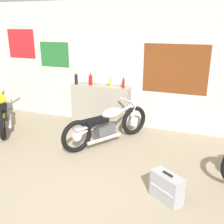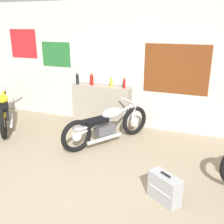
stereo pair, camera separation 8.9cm
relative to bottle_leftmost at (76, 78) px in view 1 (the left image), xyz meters
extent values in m
plane|color=gray|center=(1.33, -2.94, -1.07)|extent=(24.00, 24.00, 0.00)
cube|color=beige|center=(1.33, 0.22, 0.33)|extent=(10.00, 0.06, 2.80)
cube|color=silver|center=(0.59, 0.19, 0.40)|extent=(1.28, 0.01, 0.98)
cube|color=beige|center=(0.59, 0.18, 0.40)|extent=(1.34, 0.01, 1.04)
cube|color=brown|center=(2.25, 0.19, 0.32)|extent=(1.36, 0.01, 1.03)
cube|color=#23662D|center=(-0.67, 0.19, 0.51)|extent=(0.79, 0.01, 0.59)
cube|color=#B21E23|center=(-1.62, 0.19, 0.74)|extent=(0.78, 0.01, 0.71)
cube|color=gray|center=(0.59, 0.04, -0.61)|extent=(1.42, 0.28, 0.94)
cylinder|color=black|center=(0.00, 0.00, -0.03)|extent=(0.07, 0.07, 0.23)
cone|color=black|center=(0.00, 0.00, 0.12)|extent=(0.06, 0.06, 0.06)
cylinder|color=gold|center=(0.00, 0.00, 0.16)|extent=(0.03, 0.03, 0.03)
cylinder|color=maroon|center=(0.36, 0.04, -0.03)|extent=(0.08, 0.08, 0.22)
cone|color=maroon|center=(0.36, 0.04, 0.12)|extent=(0.07, 0.07, 0.06)
cylinder|color=gold|center=(0.36, 0.04, 0.16)|extent=(0.03, 0.03, 0.02)
cylinder|color=gold|center=(0.85, 0.04, -0.05)|extent=(0.06, 0.06, 0.18)
cone|color=gold|center=(0.85, 0.04, 0.06)|extent=(0.05, 0.05, 0.05)
cylinder|color=red|center=(0.85, 0.04, 0.10)|extent=(0.03, 0.03, 0.02)
cylinder|color=maroon|center=(1.17, 0.00, -0.04)|extent=(0.06, 0.06, 0.20)
cone|color=maroon|center=(1.17, 0.00, 0.09)|extent=(0.05, 0.05, 0.06)
cylinder|color=gold|center=(1.17, 0.00, 0.13)|extent=(0.02, 0.02, 0.02)
torus|color=black|center=(1.52, -0.29, -0.76)|extent=(0.42, 0.58, 0.63)
cylinder|color=silver|center=(1.52, -0.29, -0.76)|extent=(0.15, 0.18, 0.17)
torus|color=black|center=(0.75, -1.46, -0.76)|extent=(0.42, 0.58, 0.63)
cylinder|color=silver|center=(0.75, -1.46, -0.76)|extent=(0.15, 0.18, 0.17)
cube|color=#4C4C51|center=(1.09, -0.93, -0.77)|extent=(0.40, 0.45, 0.19)
cylinder|color=#B2B2B7|center=(1.09, -0.93, -0.59)|extent=(0.75, 1.10, 0.40)
ellipsoid|color=#B2B2B7|center=(1.19, -0.78, -0.47)|extent=(0.46, 0.53, 0.22)
cube|color=black|center=(0.98, -1.11, -0.55)|extent=(0.46, 0.53, 0.08)
cube|color=#B2B2B7|center=(0.79, -1.39, -0.61)|extent=(0.27, 0.31, 0.04)
cylinder|color=silver|center=(1.43, -0.31, -0.53)|extent=(0.12, 0.16, 0.45)
cylinder|color=silver|center=(1.53, -0.38, -0.53)|extent=(0.12, 0.16, 0.45)
cylinder|color=silver|center=(1.44, -0.41, -0.30)|extent=(0.55, 0.38, 0.03)
sphere|color=silver|center=(1.47, -0.36, -0.40)|extent=(0.13, 0.13, 0.13)
cylinder|color=silver|center=(1.16, -1.09, -0.90)|extent=(0.48, 0.68, 0.06)
torus|color=black|center=(-1.93, -0.38, -0.74)|extent=(0.51, 0.57, 0.67)
cylinder|color=silver|center=(-1.93, -0.38, -0.74)|extent=(0.17, 0.18, 0.18)
torus|color=black|center=(-0.98, -1.48, -0.74)|extent=(0.51, 0.57, 0.67)
cylinder|color=silver|center=(-0.98, -1.48, -0.74)|extent=(0.17, 0.18, 0.18)
cube|color=#4C4C51|center=(-1.41, -0.99, -0.76)|extent=(0.43, 0.45, 0.20)
cylinder|color=yellow|center=(-1.41, -0.99, -0.56)|extent=(0.91, 1.04, 0.42)
ellipsoid|color=yellow|center=(-1.53, -0.84, -0.44)|extent=(0.50, 0.53, 0.22)
cube|color=black|center=(-1.27, -1.15, -0.52)|extent=(0.50, 0.53, 0.08)
cube|color=yellow|center=(-1.04, -1.42, -0.58)|extent=(0.30, 0.31, 0.04)
cylinder|color=silver|center=(-1.84, -0.40, -0.49)|extent=(0.14, 0.16, 0.48)
cylinder|color=silver|center=(-1.84, -0.49, -0.25)|extent=(0.51, 0.44, 0.03)
sphere|color=silver|center=(-1.87, -0.44, -0.35)|extent=(0.13, 0.13, 0.13)
cylinder|color=silver|center=(-1.24, -0.97, -0.89)|extent=(0.57, 0.65, 0.06)
cube|color=#9E9EA3|center=(2.56, -2.31, -0.88)|extent=(0.50, 0.42, 0.40)
cube|color=silver|center=(2.50, -2.40, -0.88)|extent=(0.33, 0.22, 0.02)
cube|color=black|center=(2.56, -2.31, -0.66)|extent=(0.15, 0.11, 0.02)
camera|label=1|loc=(2.92, -5.41, 1.24)|focal=42.00mm
camera|label=2|loc=(3.00, -5.38, 1.24)|focal=42.00mm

